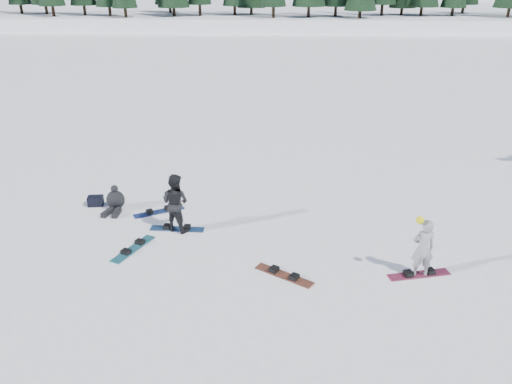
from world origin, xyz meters
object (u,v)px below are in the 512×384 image
gear_bag (96,201)px  snowboard_loose_c (159,212)px  snowboard_loose_a (133,249)px  seated_rider (115,200)px  snowboard_loose_b (284,275)px  snowboarder_man (175,203)px  snowboarder_woman (423,248)px

gear_bag → snowboard_loose_c: size_ratio=0.30×
snowboard_loose_a → gear_bag: bearing=59.3°
seated_rider → snowboard_loose_a: 2.59m
gear_bag → seated_rider: bearing=-19.6°
snowboard_loose_b → snowboarder_man: bearing=176.0°
seated_rider → snowboard_loose_c: bearing=2.5°
snowboard_loose_c → snowboarder_woman: bearing=-53.0°
snowboard_loose_a → seated_rider: bearing=50.0°
snowboard_loose_b → snowboard_loose_c: size_ratio=1.00×
seated_rider → gear_bag: bearing=168.3°
gear_bag → snowboard_loose_b: gear_bag is taller
snowboarder_woman → gear_bag: 9.57m
gear_bag → snowboard_loose_a: size_ratio=0.30×
seated_rider → snowboard_loose_a: seated_rider is taller
snowboarder_woman → snowboarder_man: (-6.14, 1.99, 0.07)m
snowboarder_man → seated_rider: (-2.08, 1.17, -0.53)m
snowboard_loose_a → snowboard_loose_b: 4.02m
snowboarder_man → snowboard_loose_a: 1.67m
snowboard_loose_b → snowboarder_woman: bearing=35.6°
snowboard_loose_b → seated_rider: bearing=178.8°
snowboard_loose_c → gear_bag: bearing=140.2°
snowboard_loose_b → snowboard_loose_c: 4.91m
snowboarder_woman → gear_bag: snowboarder_woman is taller
seated_rider → snowboard_loose_c: seated_rider is taller
snowboarder_woman → snowboarder_man: size_ratio=0.98×
gear_bag → snowboard_loose_c: gear_bag is taller
snowboarder_man → snowboard_loose_a: size_ratio=1.10×
snowboard_loose_b → snowboard_loose_a: bearing=-162.7°
gear_bag → snowboard_loose_b: (5.74, -3.58, -0.14)m
snowboarder_man → gear_bag: 3.19m
snowboarder_woman → snowboard_loose_a: (-7.06, 0.85, -0.74)m
gear_bag → snowboard_loose_a: gear_bag is taller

